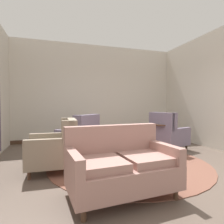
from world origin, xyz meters
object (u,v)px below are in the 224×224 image
object	(u,v)px
armchair_near_window	(167,134)
armchair_beside_settee	(80,137)
coffee_table	(133,144)
armchair_far_left	(57,148)
porcelain_vase	(133,134)
side_table	(163,135)
settee	(121,166)

from	to	relation	value
armchair_near_window	armchair_beside_settee	world-z (taller)	armchair_near_window
coffee_table	armchair_far_left	distance (m)	1.60
armchair_beside_settee	coffee_table	bearing A→B (deg)	89.13
armchair_beside_settee	armchair_far_left	size ratio (longest dim) A/B	1.21
porcelain_vase	armchair_near_window	size ratio (longest dim) A/B	0.36
armchair_near_window	side_table	xyz separation A→B (m)	(-0.19, -0.06, -0.00)
porcelain_vase	armchair_beside_settee	distance (m)	1.45
armchair_near_window	side_table	distance (m)	0.20
armchair_near_window	side_table	size ratio (longest dim) A/B	1.42
side_table	settee	bearing A→B (deg)	-133.62
settee	armchair_far_left	distance (m)	1.50
settee	armchair_near_window	world-z (taller)	armchair_near_window
coffee_table	porcelain_vase	size ratio (longest dim) A/B	2.61
coffee_table	side_table	bearing A→B (deg)	28.10
armchair_far_left	armchair_near_window	bearing A→B (deg)	107.20
armchair_far_left	side_table	distance (m)	2.81
porcelain_vase	side_table	bearing A→B (deg)	28.26
armchair_far_left	side_table	xyz separation A→B (m)	(2.71, 0.74, 0.02)
armchair_near_window	coffee_table	bearing A→B (deg)	99.60
coffee_table	armchair_far_left	xyz separation A→B (m)	(-1.59, -0.14, 0.04)
coffee_table	armchair_near_window	distance (m)	1.47
porcelain_vase	side_table	size ratio (longest dim) A/B	0.51
settee	armchair_beside_settee	xyz separation A→B (m)	(-0.20, 2.45, 0.02)
coffee_table	porcelain_vase	bearing A→B (deg)	13.49
coffee_table	settee	world-z (taller)	settee
armchair_near_window	side_table	bearing A→B (deg)	90.20
side_table	coffee_table	bearing A→B (deg)	-151.90
side_table	armchair_near_window	bearing A→B (deg)	17.26
armchair_beside_settee	side_table	size ratio (longest dim) A/B	1.61
settee	armchair_beside_settee	world-z (taller)	armchair_beside_settee
porcelain_vase	armchair_beside_settee	bearing A→B (deg)	133.89
armchair_near_window	porcelain_vase	bearing A→B (deg)	99.72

